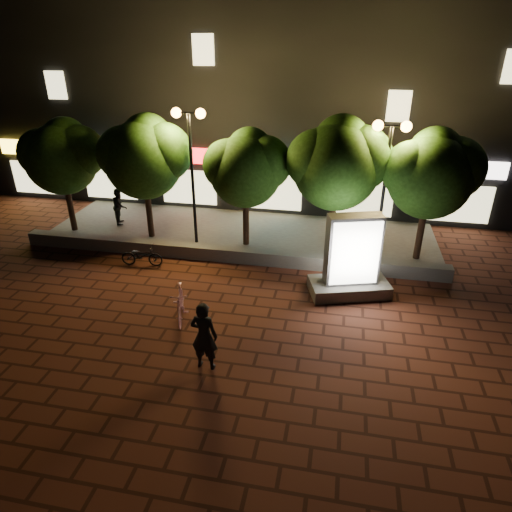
% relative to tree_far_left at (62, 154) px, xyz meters
% --- Properties ---
extents(ground, '(80.00, 80.00, 0.00)m').
position_rel_tree_far_left_xyz_m(ground, '(6.95, -5.46, -3.29)').
color(ground, '#4E2418').
rests_on(ground, ground).
extents(retaining_wall, '(16.00, 0.45, 0.50)m').
position_rel_tree_far_left_xyz_m(retaining_wall, '(6.95, -1.46, -3.04)').
color(retaining_wall, slate).
rests_on(retaining_wall, ground).
extents(sidewalk, '(16.00, 5.00, 0.08)m').
position_rel_tree_far_left_xyz_m(sidewalk, '(6.95, 1.04, -3.25)').
color(sidewalk, slate).
rests_on(sidewalk, ground).
extents(building_block, '(28.00, 8.12, 11.30)m').
position_rel_tree_far_left_xyz_m(building_block, '(6.94, 7.53, 1.70)').
color(building_block, black).
rests_on(building_block, ground).
extents(tree_far_left, '(3.36, 2.80, 4.63)m').
position_rel_tree_far_left_xyz_m(tree_far_left, '(0.00, 0.00, 0.00)').
color(tree_far_left, black).
rests_on(tree_far_left, sidewalk).
extents(tree_left, '(3.60, 3.00, 4.89)m').
position_rel_tree_far_left_xyz_m(tree_left, '(3.50, 0.00, 0.15)').
color(tree_left, black).
rests_on(tree_left, sidewalk).
extents(tree_mid, '(3.24, 2.70, 4.50)m').
position_rel_tree_far_left_xyz_m(tree_mid, '(7.50, -0.00, -0.08)').
color(tree_mid, black).
rests_on(tree_mid, sidewalk).
extents(tree_right, '(3.72, 3.10, 5.07)m').
position_rel_tree_far_left_xyz_m(tree_right, '(10.80, 0.00, 0.27)').
color(tree_right, black).
rests_on(tree_right, sidewalk).
extents(tree_far_right, '(3.48, 2.90, 4.76)m').
position_rel_tree_far_left_xyz_m(tree_far_right, '(14.00, 0.00, 0.08)').
color(tree_far_right, black).
rests_on(tree_far_right, sidewalk).
extents(street_lamp_left, '(1.26, 0.36, 5.18)m').
position_rel_tree_far_left_xyz_m(street_lamp_left, '(5.45, -0.26, 0.74)').
color(street_lamp_left, black).
rests_on(street_lamp_left, sidewalk).
extents(street_lamp_right, '(1.26, 0.36, 4.98)m').
position_rel_tree_far_left_xyz_m(street_lamp_right, '(12.45, -0.26, 0.60)').
color(street_lamp_right, black).
rests_on(street_lamp_right, sidewalk).
extents(ad_kiosk, '(2.76, 1.93, 2.71)m').
position_rel_tree_far_left_xyz_m(ad_kiosk, '(11.50, -2.98, -2.20)').
color(ad_kiosk, slate).
rests_on(ad_kiosk, ground).
extents(scooter_pink, '(0.96, 1.78, 1.03)m').
position_rel_tree_far_left_xyz_m(scooter_pink, '(6.63, -5.41, -2.78)').
color(scooter_pink, pink).
rests_on(scooter_pink, ground).
extents(rider, '(0.71, 0.49, 1.89)m').
position_rel_tree_far_left_xyz_m(rider, '(7.98, -7.36, -2.35)').
color(rider, black).
rests_on(rider, ground).
extents(scooter_parked, '(1.57, 0.68, 0.80)m').
position_rel_tree_far_left_xyz_m(scooter_parked, '(4.10, -2.46, -2.89)').
color(scooter_parked, black).
rests_on(scooter_parked, ground).
extents(pedestrian, '(0.83, 0.93, 1.58)m').
position_rel_tree_far_left_xyz_m(pedestrian, '(1.60, 1.02, -2.42)').
color(pedestrian, black).
rests_on(pedestrian, sidewalk).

